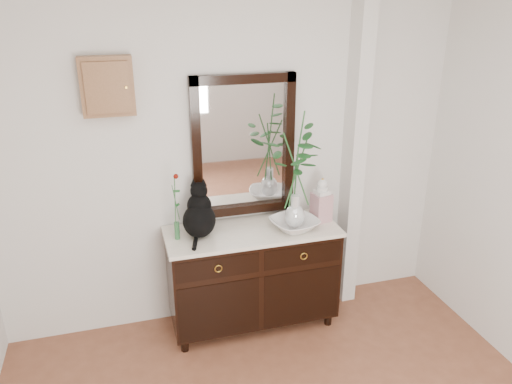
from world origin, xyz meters
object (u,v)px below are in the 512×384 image
object	(u,v)px
sideboard	(253,272)
lotus_bowl	(294,224)
ginger_jar	(322,199)
cat	(199,210)

from	to	relation	value
sideboard	lotus_bowl	world-z (taller)	lotus_bowl
lotus_bowl	ginger_jar	world-z (taller)	ginger_jar
sideboard	lotus_bowl	distance (m)	0.53
sideboard	cat	world-z (taller)	cat
cat	ginger_jar	distance (m)	0.97
ginger_jar	sideboard	bearing A→B (deg)	-178.15
sideboard	ginger_jar	xyz separation A→B (m)	(0.57, 0.02, 0.56)
cat	lotus_bowl	world-z (taller)	cat
sideboard	cat	xyz separation A→B (m)	(-0.40, 0.03, 0.57)
cat	lotus_bowl	xyz separation A→B (m)	(0.71, -0.11, -0.16)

